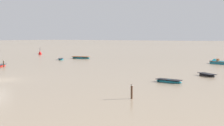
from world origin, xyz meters
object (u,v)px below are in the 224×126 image
Objects in this scene: rowboat_moored_3 at (0,66)px; rowboat_moored_4 at (81,58)px; rowboat_moored_5 at (169,81)px; rowboat_moored_1 at (207,75)px; channel_buoy at (40,53)px; mooring_post_near at (132,92)px; rowboat_moored_6 at (61,59)px; motorboat_moored_3 at (217,63)px; mooring_post_left at (4,64)px.

rowboat_moored_3 is 0.76× the size of rowboat_moored_4.
rowboat_moored_5 is at bearing -50.10° from rowboat_moored_4.
rowboat_moored_1 is at bearing 73.66° from rowboat_moored_3.
channel_buoy reaches higher than mooring_post_near.
motorboat_moored_3 is at bearing 69.16° from rowboat_moored_6.
channel_buoy reaches higher than motorboat_moored_3.
mooring_post_left is (-28.90, -28.46, 0.40)m from motorboat_moored_3.
rowboat_moored_4 is at bearing 97.01° from mooring_post_left.
rowboat_moored_4 reaches higher than rowboat_moored_3.
rowboat_moored_3 is 36.19m from mooring_post_near.
motorboat_moored_3 is at bearing -80.48° from rowboat_moored_5.
rowboat_moored_5 is 0.68× the size of motorboat_moored_3.
rowboat_moored_1 is at bearing 13.17° from mooring_post_left.
rowboat_moored_4 is 24.63m from mooring_post_left.
channel_buoy is at bearing 143.87° from mooring_post_near.
rowboat_moored_3 is 32.91m from rowboat_moored_5.
rowboat_moored_5 is 29.21m from motorboat_moored_3.
motorboat_moored_3 is (-2.83, 29.07, 0.08)m from rowboat_moored_5.
mooring_post_left reaches higher than rowboat_moored_4.
rowboat_moored_3 is 1.14× the size of rowboat_moored_5.
channel_buoy reaches higher than rowboat_moored_3.
rowboat_moored_4 is (-36.47, 16.61, 0.07)m from rowboat_moored_1.
rowboat_moored_5 is at bearing 59.84° from rowboat_moored_3.
rowboat_moored_1 is 39.11m from rowboat_moored_6.
motorboat_moored_3 reaches higher than rowboat_moored_1.
mooring_post_near reaches higher than rowboat_moored_6.
mooring_post_near is (1.43, -10.75, 0.46)m from rowboat_moored_5.
rowboat_moored_5 reaches higher than rowboat_moored_6.
rowboat_moored_5 is 2.35× the size of mooring_post_left.
rowboat_moored_5 is (32.90, -0.70, -0.02)m from rowboat_moored_3.
channel_buoy is at bearing -25.12° from rowboat_moored_5.
mooring_post_left is at bearing -97.29° from rowboat_moored_4.
rowboat_moored_4 is 2.17× the size of channel_buoy.
rowboat_moored_6 is 2.24× the size of mooring_post_left.
mooring_post_left is at bearing -51.63° from channel_buoy.
rowboat_moored_3 is 38.04m from channel_buoy.
rowboat_moored_4 reaches higher than rowboat_moored_6.
rowboat_moored_3 is 2.68× the size of mooring_post_left.
channel_buoy is at bearing -158.07° from rowboat_moored_6.
rowboat_moored_6 is at bearing 20.96° from rowboat_moored_1.
rowboat_moored_4 is at bearing 131.65° from rowboat_moored_6.
rowboat_moored_6 is (-37.59, 10.78, -0.00)m from rowboat_moored_1.
rowboat_moored_4 is at bearing 135.28° from mooring_post_near.
rowboat_moored_6 is at bearing 160.12° from rowboat_moored_3.
rowboat_moored_5 is at bearing -1.11° from mooring_post_left.
rowboat_moored_5 is 10.85m from mooring_post_near.
rowboat_moored_3 reaches higher than rowboat_moored_5.
mooring_post_near reaches higher than rowboat_moored_4.
channel_buoy is 1.63× the size of mooring_post_left.
motorboat_moored_3 is 2.13× the size of channel_buoy.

